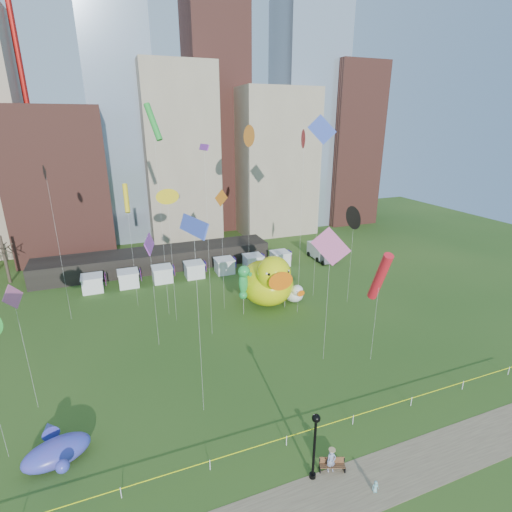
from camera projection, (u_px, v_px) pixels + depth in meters
name	position (u px, v px, depth m)	size (l,w,h in m)	color
ground	(286.00, 445.00, 29.43)	(160.00, 160.00, 0.00)	#264B17
footpath	(320.00, 502.00, 25.03)	(70.00, 4.00, 0.02)	brown
skyline	(167.00, 132.00, 76.82)	(101.00, 23.00, 68.00)	brown
crane_right	(293.00, 3.00, 80.82)	(23.00, 1.00, 76.00)	red
pavilion	(157.00, 259.00, 64.47)	(38.00, 6.00, 3.20)	black
vendor_tents	(194.00, 270.00, 61.08)	(33.24, 2.80, 2.40)	white
caution_tape	(287.00, 438.00, 29.21)	(50.00, 0.06, 0.90)	white
big_duck	(268.00, 281.00, 51.13)	(7.42, 9.82, 7.48)	#E0E80B
small_duck	(294.00, 293.00, 52.58)	(2.87, 3.65, 2.71)	white
seahorse_green	(244.00, 280.00, 47.92)	(1.98, 2.20, 6.66)	silver
seahorse_purple	(286.00, 281.00, 50.03)	(1.47, 1.72, 5.38)	silver
whale_inflatable	(56.00, 450.00, 27.82)	(5.18, 5.97, 2.06)	#533EAB
park_bench	(332.00, 464.00, 27.23)	(1.89, 1.18, 0.92)	#572F1E
lamppost	(315.00, 439.00, 25.66)	(0.58, 0.58, 5.54)	black
box_truck	(320.00, 252.00, 68.84)	(2.71, 6.38, 2.69)	silver
woman	(331.00, 461.00, 26.96)	(0.67, 0.44, 1.84)	white
toddler	(375.00, 486.00, 25.59)	(0.31, 0.23, 0.90)	white
kite_0	(380.00, 277.00, 36.99)	(1.62, 3.40, 12.10)	silver
kite_1	(331.00, 248.00, 36.09)	(3.11, 2.28, 14.25)	silver
kite_2	(354.00, 218.00, 49.03)	(0.85, 2.92, 13.30)	silver
kite_3	(153.00, 122.00, 41.76)	(1.82, 2.35, 25.37)	silver
kite_4	(167.00, 197.00, 42.84)	(1.76, 0.39, 16.41)	silver
kite_5	(194.00, 227.00, 27.64)	(1.42, 3.84, 16.89)	silver
kite_6	(248.00, 136.00, 54.18)	(2.25, 2.52, 23.02)	silver
kite_7	(204.00, 151.00, 37.96)	(0.62, 1.96, 21.35)	silver
kite_8	(304.00, 139.00, 42.82)	(0.94, 2.04, 22.64)	silver
kite_9	(13.00, 299.00, 29.91)	(1.07, 2.03, 11.70)	silver
kite_10	(46.00, 173.00, 42.24)	(0.55, 1.62, 18.98)	silver
kite_12	(126.00, 198.00, 47.04)	(0.69, 2.08, 16.30)	silver
kite_13	(322.00, 132.00, 47.44)	(2.97, 2.07, 24.28)	silver
kite_14	(221.00, 201.00, 46.38)	(1.07, 1.90, 15.82)	silver
kite_15	(149.00, 244.00, 38.88)	(1.43, 4.08, 12.35)	silver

